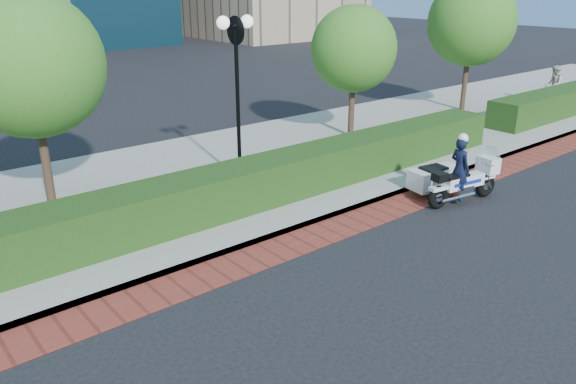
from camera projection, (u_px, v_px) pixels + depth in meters
ground at (353, 268)px, 10.73m from camera, size 120.00×120.00×0.00m
brick_strip at (302, 241)px, 11.81m from camera, size 60.00×1.00×0.01m
sidewalk at (193, 182)px, 15.03m from camera, size 60.00×8.00×0.15m
hedge_main at (244, 186)px, 13.10m from camera, size 18.00×1.20×1.00m
hedge_far at (568, 99)px, 22.60m from camera, size 10.00×1.20×1.00m
lamppost at (237, 74)px, 14.03m from camera, size 1.02×0.70×4.21m
tree_b at (30, 65)px, 12.13m from camera, size 3.20×3.20×4.89m
tree_c at (354, 49)px, 18.20m from camera, size 2.80×2.80×4.30m
tree_d at (471, 22)px, 21.87m from camera, size 3.40×3.40×5.16m
police_motorcycle at (451, 176)px, 13.87m from camera, size 2.20×1.73×1.79m
pedestrian at (553, 85)px, 23.84m from camera, size 1.01×0.95×1.64m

